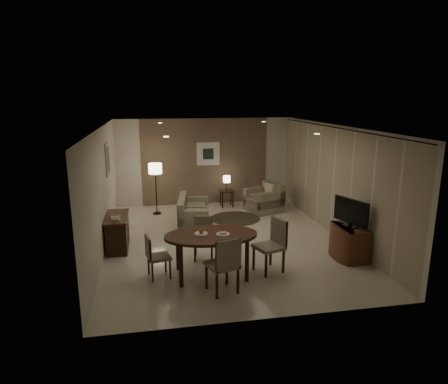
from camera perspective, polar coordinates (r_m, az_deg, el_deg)
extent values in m
cube|color=beige|center=(9.63, 0.22, -6.94)|extent=(5.50, 7.00, 0.00)
cube|color=white|center=(9.04, 0.23, 9.29)|extent=(5.50, 7.00, 0.00)
cube|color=#775E4A|center=(12.64, -2.74, 4.36)|extent=(5.50, 0.00, 2.70)
cube|color=silver|center=(9.15, -16.94, 0.18)|extent=(0.00, 7.00, 2.70)
cube|color=silver|center=(10.11, 15.73, 1.51)|extent=(0.00, 7.00, 2.70)
cube|color=#775E4A|center=(12.62, -2.73, 4.35)|extent=(3.96, 0.03, 2.70)
cylinder|color=black|center=(9.90, 15.84, 8.81)|extent=(0.03, 6.80, 0.03)
cube|color=silver|center=(12.57, -2.28, 5.47)|extent=(0.72, 0.03, 0.72)
cube|color=black|center=(12.56, -2.27, 5.46)|extent=(0.34, 0.01, 0.34)
cube|color=silver|center=(10.23, -16.27, 4.46)|extent=(0.03, 0.60, 0.80)
cube|color=gray|center=(10.23, -16.19, 4.46)|extent=(0.01, 0.46, 0.64)
cylinder|color=white|center=(7.10, -8.27, 7.82)|extent=(0.10, 0.10, 0.01)
cylinder|color=white|center=(7.73, 13.15, 8.08)|extent=(0.10, 0.10, 0.01)
cylinder|color=white|center=(10.68, -9.12, 9.71)|extent=(0.10, 0.10, 0.01)
cylinder|color=white|center=(11.12, 5.68, 9.97)|extent=(0.10, 0.10, 0.01)
cylinder|color=white|center=(7.60, -3.27, -5.96)|extent=(0.26, 0.26, 0.02)
cylinder|color=white|center=(7.57, -0.15, -6.03)|extent=(0.26, 0.26, 0.02)
sphere|color=#C05615|center=(7.59, -3.27, -5.58)|extent=(0.09, 0.09, 0.09)
cube|color=white|center=(7.56, -0.15, -5.87)|extent=(0.12, 0.08, 0.03)
cylinder|color=#3B3521|center=(11.29, 1.63, -3.77)|extent=(1.39, 1.39, 0.01)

